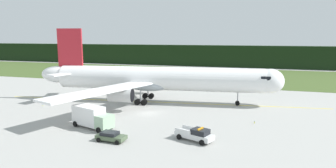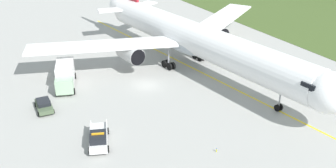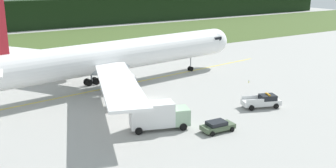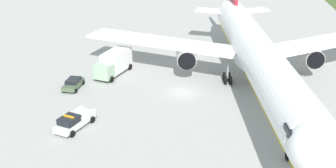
# 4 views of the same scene
# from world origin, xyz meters

# --- Properties ---
(ground) EXTENTS (320.00, 320.00, 0.00)m
(ground) POSITION_xyz_m (0.00, 0.00, 0.00)
(ground) COLOR #A0A09B
(taxiway_centerline_main) EXTENTS (68.85, 8.85, 0.01)m
(taxiway_centerline_main) POSITION_xyz_m (-1.12, 9.42, 0.00)
(taxiway_centerline_main) COLOR yellow
(taxiway_centerline_main) RESTS_ON ground
(airliner) EXTENTS (52.61, 47.06, 15.69)m
(airliner) POSITION_xyz_m (-1.90, 9.32, 5.04)
(airliner) COLOR white
(airliner) RESTS_ON ground
(ops_pickup_truck) EXTENTS (5.69, 3.69, 1.94)m
(ops_pickup_truck) POSITION_xyz_m (11.21, -11.46, 0.90)
(ops_pickup_truck) COLOR silver
(ops_pickup_truck) RESTS_ON ground
(catering_truck) EXTENTS (7.51, 4.53, 3.52)m
(catering_truck) POSITION_xyz_m (-5.31, -10.50, 1.79)
(catering_truck) COLOR #9EBF9E
(catering_truck) RESTS_ON ground
(staff_car) EXTENTS (4.16, 2.25, 1.30)m
(staff_car) POSITION_xyz_m (0.27, -14.95, 0.70)
(staff_car) COLOR #4A5C41
(staff_car) RESTS_ON ground
(taxiway_edge_light_west) EXTENTS (0.12, 0.12, 0.41)m
(taxiway_edge_light_west) POSITION_xyz_m (-22.50, -0.86, 0.22)
(taxiway_edge_light_west) COLOR yellow
(taxiway_edge_light_west) RESTS_ON ground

